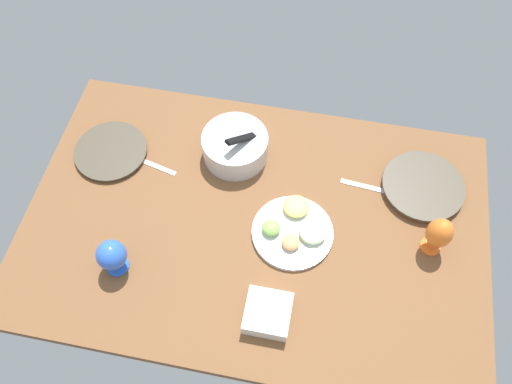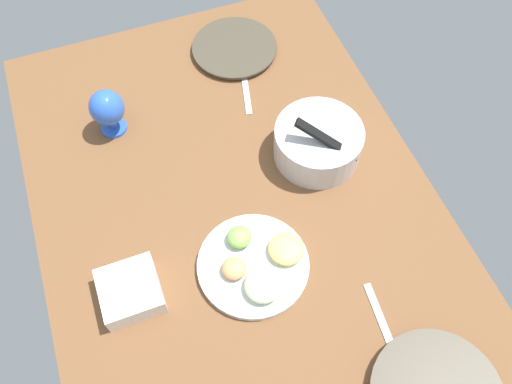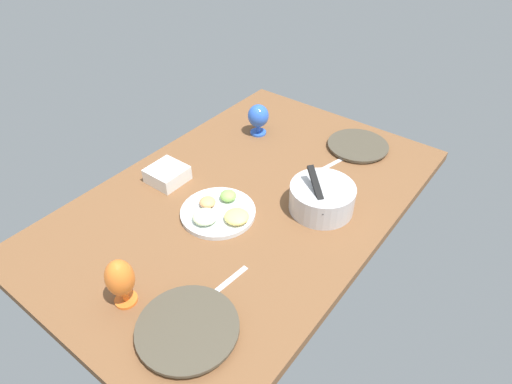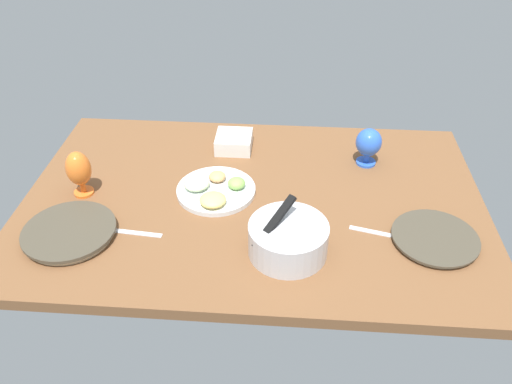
{
  "view_description": "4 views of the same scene",
  "coord_description": "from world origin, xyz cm",
  "views": [
    {
      "loc": [
        15.76,
        -79.8,
        158.4
      ],
      "look_at": [
        -1.52,
        9.32,
        4.46
      ],
      "focal_mm": 35.91,
      "sensor_mm": 36.0,
      "label": 1
    },
    {
      "loc": [
        62.08,
        -19.49,
        123.55
      ],
      "look_at": [
        -4.26,
        5.29,
        4.46
      ],
      "focal_mm": 37.3,
      "sensor_mm": 36.0,
      "label": 2
    },
    {
      "loc": [
        101.86,
        83.55,
        109.53
      ],
      "look_at": [
        -1.26,
        4.52,
        4.46
      ],
      "focal_mm": 30.94,
      "sensor_mm": 36.0,
      "label": 3
    },
    {
      "loc": [
        -11.55,
        142.37,
        109.06
      ],
      "look_at": [
        -1.19,
        2.64,
        4.46
      ],
      "focal_mm": 36.04,
      "sensor_mm": 36.0,
      "label": 4
    }
  ],
  "objects": [
    {
      "name": "hurricane_glass_orange",
      "position": [
        59.84,
        1.9,
        10.0
      ],
      "size": [
        8.55,
        8.55,
        16.97
      ],
      "color": "orange",
      "rests_on": "ground_plane"
    },
    {
      "name": "fork_by_right_plate",
      "position": [
        36.39,
        21.62,
        0.3
      ],
      "size": [
        18.09,
        3.45,
        0.6
      ],
      "primitive_type": "cube",
      "rotation": [
        0.0,
        0.0,
        -0.09
      ],
      "color": "silver",
      "rests_on": "ground_plane"
    },
    {
      "name": "square_bowl_white",
      "position": [
        10.19,
        -32.0,
        3.35
      ],
      "size": [
        14.03,
        14.03,
        6.03
      ],
      "color": "white",
      "rests_on": "ground_plane"
    },
    {
      "name": "fork_by_left_plate",
      "position": [
        -41.21,
        15.87,
        0.3
      ],
      "size": [
        17.91,
        6.07,
        0.6
      ],
      "primitive_type": "cube",
      "rotation": [
        0.0,
        0.0,
        -0.24
      ],
      "color": "silver",
      "rests_on": "ground_plane"
    },
    {
      "name": "dinner_plate_left",
      "position": [
        -58.69,
        18.29,
        1.03
      ],
      "size": [
        27.12,
        27.12,
        1.98
      ],
      "color": "beige",
      "rests_on": "ground_plane"
    },
    {
      "name": "hurricane_glass_blue",
      "position": [
        -41.39,
        -24.92,
        8.83
      ],
      "size": [
        9.71,
        9.71,
        14.69
      ],
      "color": "blue",
      "rests_on": "ground_plane"
    },
    {
      "name": "dinner_plate_right",
      "position": [
        56.46,
        24.54,
        1.56
      ],
      "size": [
        29.33,
        29.33,
        3.0
      ],
      "color": "beige",
      "rests_on": "ground_plane"
    },
    {
      "name": "fruit_platter",
      "position": [
        13.75,
        -1.29,
        1.88
      ],
      "size": [
        27.9,
        27.9,
        5.51
      ],
      "color": "silver",
      "rests_on": "ground_plane"
    },
    {
      "name": "mixing_bowl",
      "position": [
        -12.63,
        26.56,
        5.59
      ],
      "size": [
        24.23,
        24.23,
        16.83
      ],
      "color": "silver",
      "rests_on": "ground_plane"
    },
    {
      "name": "ground_plane",
      "position": [
        0.0,
        0.0,
        -2.0
      ],
      "size": [
        160.0,
        104.0,
        4.0
      ],
      "primitive_type": "cube",
      "color": "brown"
    }
  ]
}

